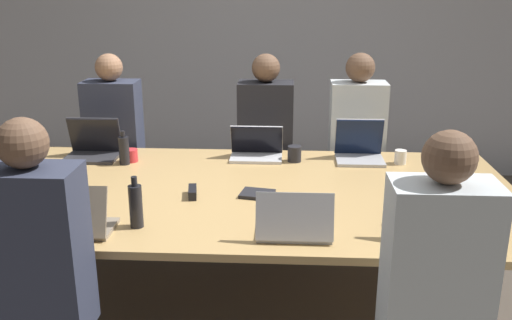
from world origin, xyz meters
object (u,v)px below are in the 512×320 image
Objects in this scene: person_far_right at (356,150)px; laptop_near_right at (425,224)px; person_far_center at (265,150)px; laptop_near_midright at (294,224)px; person_near_right at (433,307)px; laptop_far_center at (256,149)px; cup_far_left at (131,155)px; laptop_far_left at (93,146)px; cup_far_right at (400,157)px; cup_far_center at (294,154)px; laptop_near_left at (78,220)px; stapler at (192,192)px; cup_near_left at (32,221)px; laptop_far_right at (359,148)px; bottle_near_left at (136,205)px; person_near_left at (41,283)px; person_far_left at (115,149)px; bottle_far_left at (124,150)px.

person_far_right reaches higher than laptop_near_right.
laptop_near_midright is at bearing -83.03° from person_far_center.
person_far_right reaches higher than person_near_right.
laptop_far_center is at bearing -78.82° from laptop_near_midright.
cup_far_left is 2.25m from person_near_right.
cup_far_right is (2.05, -0.03, -0.03)m from laptop_far_left.
cup_far_center is 1.57m from laptop_near_left.
laptop_near_midright is 0.76m from stapler.
laptop_far_center is at bearing -96.78° from person_far_center.
laptop_near_left is 3.27× the size of cup_near_left.
laptop_far_right is 0.27m from cup_far_right.
laptop_near_midright reaches higher than laptop_near_right.
laptop_near_right reaches higher than cup_far_right.
laptop_near_left reaches higher than stapler.
laptop_far_center is 2.27× the size of stapler.
bottle_near_left reaches higher than cup_near_left.
laptop_near_midright is 1.80m from laptop_far_left.
cup_far_left is 1.64m from person_far_right.
laptop_near_right is (1.87, 0.03, 0.02)m from cup_near_left.
laptop_near_right is (0.61, 0.05, -0.00)m from laptop_near_midright.
bottle_near_left is at bearing -125.52° from cup_far_center.
cup_far_left is (-0.01, 1.48, 0.10)m from person_near_left.
person_far_center is 1.00× the size of person_far_left.
bottle_near_left is 0.19× the size of person_far_right.
person_near_right is 1.46m from stapler.
laptop_near_left is 2.24m from person_far_right.
cup_far_left is (-0.87, -0.51, 0.10)m from person_far_center.
laptop_far_center is at bearing -18.72° from person_far_left.
person_far_left is at bearing 112.90° from bottle_far_left.
person_far_left is 0.57m from cup_far_left.
person_near_right is at bearing -49.65° from stapler.
laptop_far_center is 0.25× the size of person_far_center.
laptop_far_right is (0.64, -0.38, 0.14)m from person_far_center.
person_near_left is at bearing -79.69° from laptop_far_left.
laptop_far_right is at bearing -30.57° from person_far_center.
person_far_right is at bearing 115.36° from cup_far_right.
person_far_left is at bearing -179.04° from person_far_center.
laptop_far_left reaches higher than bottle_far_left.
person_far_center reaches higher than laptop_far_left.
cup_far_left is 0.40× the size of bottle_far_left.
person_near_right is (0.74, -2.08, -0.00)m from person_far_center.
laptop_near_left is 0.22× the size of person_near_left.
person_near_right is at bearing -86.75° from laptop_far_right.
person_far_right is (0.03, 0.41, -0.13)m from laptop_far_right.
cup_far_center is at bearing -90.53° from laptop_near_midright.
bottle_far_left reaches higher than stapler.
laptop_far_center is 1.81m from person_near_left.
person_near_left is 1.00× the size of person_far_left.
cup_near_left is 0.27× the size of laptop_far_left.
person_far_center is at bearing -83.03° from laptop_near_midright.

